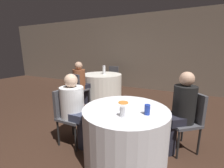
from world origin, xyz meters
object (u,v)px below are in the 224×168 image
chair_far_south (77,87)px  chair_far_north (113,75)px  table_near (125,134)px  person_floral_shirt (81,83)px  soda_can_silver (122,111)px  soda_can_blue (147,110)px  table_far (102,86)px  chair_near_northeast (188,116)px  chair_near_west (68,111)px  person_white_shirt (76,109)px  person_black_shirt (179,113)px  pizza_plate_near (123,103)px  bottle_far (104,70)px

chair_far_south → chair_far_north: bearing=97.4°
table_near → chair_far_south: chair_far_south is taller
chair_far_south → person_floral_shirt: size_ratio=0.74×
chair_far_south → soda_can_silver: (1.94, -1.57, 0.27)m
table_near → soda_can_blue: bearing=-11.4°
table_far → chair_far_south: bearing=-98.9°
table_near → chair_far_south: (-1.89, 1.33, 0.17)m
table_near → chair_near_northeast: 0.98m
chair_near_west → person_white_shirt: (0.16, 0.00, 0.05)m
chair_near_west → chair_far_south: bearing=-146.3°
person_white_shirt → person_floral_shirt: bearing=-145.7°
soda_can_blue → table_far: bearing=129.9°
person_floral_shirt → person_white_shirt: bearing=-46.1°
table_far → soda_can_silver: 3.18m
chair_far_north → person_floral_shirt: bearing=83.2°
chair_far_south → soda_can_silver: size_ratio=7.26×
person_floral_shirt → person_black_shirt: bearing=-12.5°
person_black_shirt → person_floral_shirt: bearing=28.8°
table_far → chair_near_northeast: 3.03m
chair_far_north → person_floral_shirt: 1.90m
person_black_shirt → pizza_plate_near: (-0.72, -0.35, 0.15)m
chair_far_north → soda_can_silver: chair_far_north is taller
table_far → chair_far_north: chair_far_north is taller
person_black_shirt → chair_far_south: bearing=32.2°
chair_near_northeast → person_white_shirt: (-1.56, -0.63, 0.05)m
soda_can_silver → soda_can_blue: 0.30m
table_far → soda_can_blue: 3.18m
person_white_shirt → person_floral_shirt: (-1.05, 1.50, 0.01)m
table_near → chair_near_northeast: size_ratio=1.26×
chair_far_north → chair_far_south: bearing=82.6°
chair_near_northeast → pizza_plate_near: size_ratio=3.78×
person_black_shirt → pizza_plate_near: bearing=75.9°
chair_near_northeast → pizza_plate_near: bearing=78.3°
person_white_shirt → bottle_far: size_ratio=4.21×
pizza_plate_near → soda_can_silver: (0.15, -0.40, 0.05)m
chair_far_south → soda_can_blue: bearing=-23.6°
chair_far_north → person_floral_shirt: size_ratio=0.74×
chair_near_west → bottle_far: 2.59m
chair_far_north → soda_can_silver: 4.10m
person_black_shirt → soda_can_silver: bearing=103.1°
chair_far_north → bottle_far: bearing=92.8°
table_near → chair_near_west: bearing=-179.3°
table_near → chair_far_north: bearing=118.4°
chair_far_north → pizza_plate_near: chair_far_north is taller
table_near → person_black_shirt: (0.62, 0.52, 0.23)m
person_black_shirt → person_floral_shirt: size_ratio=1.00×
pizza_plate_near → bottle_far: size_ratio=0.87×
chair_far_north → soda_can_blue: (2.13, -3.45, 0.27)m
table_far → person_white_shirt: person_white_shirt is taller
table_near → chair_far_north: 3.86m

